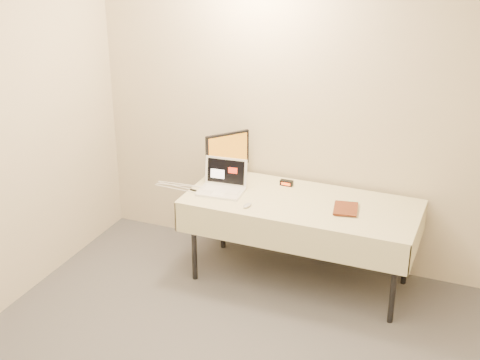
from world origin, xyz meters
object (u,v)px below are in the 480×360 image
at_px(laptop, 223,183).
at_px(monitor, 227,152).
at_px(book, 335,195).
at_px(table, 301,208).

bearing_deg(laptop, monitor, 99.85).
bearing_deg(monitor, laptop, -125.41).
xyz_separation_m(monitor, book, (1.01, -0.25, -0.12)).
xyz_separation_m(table, laptop, (-0.67, -0.04, 0.12)).
xyz_separation_m(table, book, (0.28, -0.05, 0.18)).
distance_m(monitor, book, 1.04).
height_order(table, book, book).
bearing_deg(laptop, book, -5.42).
distance_m(table, book, 0.34).
bearing_deg(table, monitor, 164.34).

